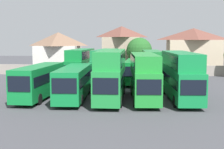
{
  "coord_description": "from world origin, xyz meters",
  "views": [
    {
      "loc": [
        2.8,
        -32.98,
        6.34
      ],
      "look_at": [
        0.0,
        3.0,
        2.35
      ],
      "focal_mm": 50.79,
      "sensor_mm": 36.0,
      "label": 1
    }
  ],
  "objects_px": {
    "house_terrace_left": "(58,51)",
    "house_terrace_centre": "(122,48)",
    "bus_5": "(181,73)",
    "bus_3": "(111,72)",
    "bus_8": "(135,70)",
    "tree_left_of_lot": "(139,51)",
    "bus_2": "(74,81)",
    "bus_9": "(152,65)",
    "house_terrace_right": "(193,49)",
    "bus_4": "(144,74)",
    "bus_1": "(40,80)",
    "bus_6": "(81,64)",
    "bus_7": "(105,64)"
  },
  "relations": [
    {
      "from": "bus_1",
      "to": "tree_left_of_lot",
      "type": "xyz_separation_m",
      "value": [
        10.92,
        25.6,
        2.29
      ]
    },
    {
      "from": "bus_8",
      "to": "house_terrace_right",
      "type": "relative_size",
      "value": 1.04
    },
    {
      "from": "bus_6",
      "to": "tree_left_of_lot",
      "type": "distance_m",
      "value": 15.04
    },
    {
      "from": "bus_6",
      "to": "house_terrace_right",
      "type": "distance_m",
      "value": 26.32
    },
    {
      "from": "bus_1",
      "to": "bus_5",
      "type": "distance_m",
      "value": 15.09
    },
    {
      "from": "bus_7",
      "to": "tree_left_of_lot",
      "type": "distance_m",
      "value": 13.32
    },
    {
      "from": "bus_5",
      "to": "bus_7",
      "type": "bearing_deg",
      "value": -147.9
    },
    {
      "from": "bus_3",
      "to": "bus_4",
      "type": "height_order",
      "value": "bus_3"
    },
    {
      "from": "house_terrace_right",
      "to": "house_terrace_left",
      "type": "bearing_deg",
      "value": 178.81
    },
    {
      "from": "bus_2",
      "to": "bus_6",
      "type": "relative_size",
      "value": 1.09
    },
    {
      "from": "bus_3",
      "to": "house_terrace_right",
      "type": "bearing_deg",
      "value": 156.31
    },
    {
      "from": "bus_8",
      "to": "bus_2",
      "type": "bearing_deg",
      "value": -23.29
    },
    {
      "from": "bus_7",
      "to": "bus_2",
      "type": "bearing_deg",
      "value": -4.35
    },
    {
      "from": "bus_1",
      "to": "bus_6",
      "type": "distance_m",
      "value": 13.7
    },
    {
      "from": "bus_8",
      "to": "bus_3",
      "type": "bearing_deg",
      "value": -7.6
    },
    {
      "from": "bus_1",
      "to": "house_terrace_left",
      "type": "xyz_separation_m",
      "value": [
        -5.78,
        31.61,
        1.99
      ]
    },
    {
      "from": "bus_9",
      "to": "bus_7",
      "type": "bearing_deg",
      "value": -91.63
    },
    {
      "from": "bus_6",
      "to": "bus_5",
      "type": "bearing_deg",
      "value": 46.72
    },
    {
      "from": "bus_2",
      "to": "bus_9",
      "type": "xyz_separation_m",
      "value": [
        8.86,
        13.54,
        0.71
      ]
    },
    {
      "from": "bus_5",
      "to": "bus_9",
      "type": "distance_m",
      "value": 13.33
    },
    {
      "from": "bus_9",
      "to": "house_terrace_left",
      "type": "xyz_separation_m",
      "value": [
        -18.49,
        18.22,
        1.35
      ]
    },
    {
      "from": "bus_6",
      "to": "house_terrace_centre",
      "type": "height_order",
      "value": "house_terrace_centre"
    },
    {
      "from": "bus_1",
      "to": "house_terrace_centre",
      "type": "relative_size",
      "value": 1.25
    },
    {
      "from": "bus_6",
      "to": "bus_8",
      "type": "xyz_separation_m",
      "value": [
        8.08,
        -0.58,
        -0.85
      ]
    },
    {
      "from": "bus_1",
      "to": "bus_2",
      "type": "distance_m",
      "value": 3.85
    },
    {
      "from": "house_terrace_left",
      "to": "tree_left_of_lot",
      "type": "height_order",
      "value": "house_terrace_left"
    },
    {
      "from": "bus_5",
      "to": "tree_left_of_lot",
      "type": "xyz_separation_m",
      "value": [
        -4.14,
        25.33,
        1.49
      ]
    },
    {
      "from": "bus_4",
      "to": "bus_6",
      "type": "distance_m",
      "value": 16.53
    },
    {
      "from": "bus_2",
      "to": "bus_4",
      "type": "height_order",
      "value": "bus_4"
    },
    {
      "from": "bus_5",
      "to": "bus_3",
      "type": "bearing_deg",
      "value": -87.29
    },
    {
      "from": "bus_3",
      "to": "house_terrace_left",
      "type": "height_order",
      "value": "house_terrace_left"
    },
    {
      "from": "bus_3",
      "to": "house_terrace_right",
      "type": "xyz_separation_m",
      "value": [
        13.89,
        31.5,
        1.44
      ]
    },
    {
      "from": "bus_4",
      "to": "bus_9",
      "type": "bearing_deg",
      "value": 170.64
    },
    {
      "from": "house_terrace_left",
      "to": "house_terrace_centre",
      "type": "distance_m",
      "value": 13.25
    },
    {
      "from": "bus_5",
      "to": "bus_9",
      "type": "bearing_deg",
      "value": -172.84
    },
    {
      "from": "bus_2",
      "to": "bus_3",
      "type": "xyz_separation_m",
      "value": [
        3.94,
        -0.31,
        0.98
      ]
    },
    {
      "from": "bus_5",
      "to": "bus_6",
      "type": "bearing_deg",
      "value": -138.63
    },
    {
      "from": "bus_8",
      "to": "tree_left_of_lot",
      "type": "relative_size",
      "value": 1.63
    },
    {
      "from": "bus_7",
      "to": "house_terrace_right",
      "type": "relative_size",
      "value": 1.15
    },
    {
      "from": "bus_9",
      "to": "house_terrace_right",
      "type": "relative_size",
      "value": 1.07
    },
    {
      "from": "bus_6",
      "to": "house_terrace_right",
      "type": "height_order",
      "value": "house_terrace_right"
    },
    {
      "from": "bus_4",
      "to": "house_terrace_right",
      "type": "relative_size",
      "value": 1.07
    },
    {
      "from": "bus_1",
      "to": "bus_9",
      "type": "xyz_separation_m",
      "value": [
        12.71,
        13.38,
        0.64
      ]
    },
    {
      "from": "bus_2",
      "to": "bus_5",
      "type": "xyz_separation_m",
      "value": [
        11.22,
        0.42,
        0.86
      ]
    },
    {
      "from": "bus_2",
      "to": "bus_4",
      "type": "bearing_deg",
      "value": 87.07
    },
    {
      "from": "bus_2",
      "to": "tree_left_of_lot",
      "type": "xyz_separation_m",
      "value": [
        7.07,
        25.75,
        2.35
      ]
    },
    {
      "from": "bus_1",
      "to": "house_terrace_centre",
      "type": "bearing_deg",
      "value": 168.32
    },
    {
      "from": "bus_7",
      "to": "house_terrace_right",
      "type": "bearing_deg",
      "value": 142.12
    },
    {
      "from": "bus_4",
      "to": "bus_5",
      "type": "distance_m",
      "value": 3.87
    },
    {
      "from": "bus_6",
      "to": "tree_left_of_lot",
      "type": "bearing_deg",
      "value": 146.18
    }
  ]
}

